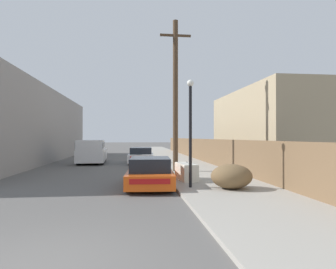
# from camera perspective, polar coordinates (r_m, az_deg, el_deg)

# --- Properties ---
(sidewalk_curb) EXTENTS (4.20, 63.00, 0.12)m
(sidewalk_curb) POSITION_cam_1_polar(r_m,az_deg,el_deg) (28.65, 0.79, -4.52)
(sidewalk_curb) COLOR #9E998E
(sidewalk_curb) RESTS_ON ground
(discarded_fridge) EXTENTS (0.83, 1.76, 0.79)m
(discarded_fridge) POSITION_cam_1_polar(r_m,az_deg,el_deg) (13.76, 3.48, -7.08)
(discarded_fridge) COLOR silver
(discarded_fridge) RESTS_ON sidewalk_curb
(parked_sports_car_red) EXTENTS (2.11, 4.46, 1.23)m
(parked_sports_car_red) POSITION_cam_1_polar(r_m,az_deg,el_deg) (12.71, -3.46, -7.34)
(parked_sports_car_red) COLOR #E05114
(parked_sports_car_red) RESTS_ON ground
(car_parked_mid) EXTENTS (2.13, 4.47, 1.26)m
(car_parked_mid) POSITION_cam_1_polar(r_m,az_deg,el_deg) (23.87, -5.16, -4.04)
(car_parked_mid) COLOR silver
(car_parked_mid) RESTS_ON ground
(pickup_truck) EXTENTS (2.22, 5.38, 1.84)m
(pickup_truck) POSITION_cam_1_polar(r_m,az_deg,el_deg) (24.25, -14.31, -3.22)
(pickup_truck) COLOR silver
(pickup_truck) RESTS_ON ground
(utility_pole) EXTENTS (1.80, 0.30, 8.73)m
(utility_pole) POSITION_cam_1_polar(r_m,az_deg,el_deg) (17.48, 1.43, 7.80)
(utility_pole) COLOR #4C3826
(utility_pole) RESTS_ON sidewalk_curb
(street_lamp) EXTENTS (0.26, 0.26, 4.21)m
(street_lamp) POSITION_cam_1_polar(r_m,az_deg,el_deg) (11.74, 4.28, 2.00)
(street_lamp) COLOR black
(street_lamp) RESTS_ON sidewalk_curb
(brush_pile) EXTENTS (1.58, 1.37, 0.93)m
(brush_pile) POSITION_cam_1_polar(r_m,az_deg,el_deg) (11.73, 12.00, -7.80)
(brush_pile) COLOR brown
(brush_pile) RESTS_ON sidewalk_curb
(wooden_fence) EXTENTS (0.08, 40.05, 1.81)m
(wooden_fence) POSITION_cam_1_polar(r_m,az_deg,el_deg) (25.09, 6.40, -2.89)
(wooden_fence) COLOR brown
(wooden_fence) RESTS_ON sidewalk_curb
(building_left_block) EXTENTS (7.00, 27.24, 6.00)m
(building_left_block) POSITION_cam_1_polar(r_m,az_deg,el_deg) (28.11, -27.49, 1.45)
(building_left_block) COLOR gray
(building_left_block) RESTS_ON ground
(building_right_house) EXTENTS (6.00, 12.09, 5.45)m
(building_right_house) POSITION_cam_1_polar(r_m,az_deg,el_deg) (23.45, 19.81, 1.12)
(building_right_house) COLOR tan
(building_right_house) RESTS_ON ground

